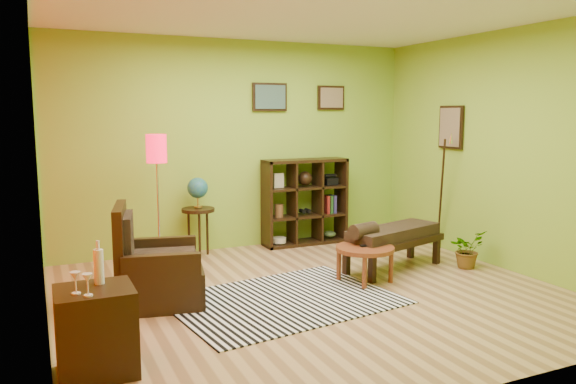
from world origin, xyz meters
name	(u,v)px	position (x,y,z in m)	size (l,w,h in m)	color
ground	(313,294)	(0.00, 0.00, 0.00)	(5.00, 5.00, 0.00)	tan
room_shell	(305,117)	(-0.09, 0.01, 1.80)	(5.04, 4.54, 2.82)	#88B632
zebra_rug	(283,300)	(-0.36, -0.06, 0.01)	(2.14, 1.55, 0.01)	white
coffee_table	(365,251)	(0.71, 0.15, 0.34)	(0.64, 0.64, 0.41)	brown
armchair	(154,273)	(-1.53, 0.40, 0.30)	(0.94, 0.94, 0.98)	black
side_cabinet	(96,330)	(-2.20, -0.94, 0.32)	(0.53, 0.48, 0.94)	black
floor_lamp	(157,161)	(-1.25, 1.49, 1.29)	(0.24, 0.24, 1.60)	silver
globe_table	(198,197)	(-0.66, 1.96, 0.78)	(0.42, 0.42, 1.02)	black
cube_shelf	(306,202)	(0.91, 2.03, 0.60)	(1.20, 0.35, 1.20)	black
bench	(391,237)	(1.24, 0.42, 0.40)	(1.43, 0.84, 0.63)	black
potted_plant	(467,253)	(2.12, 0.12, 0.18)	(0.41, 0.45, 0.35)	#26661E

